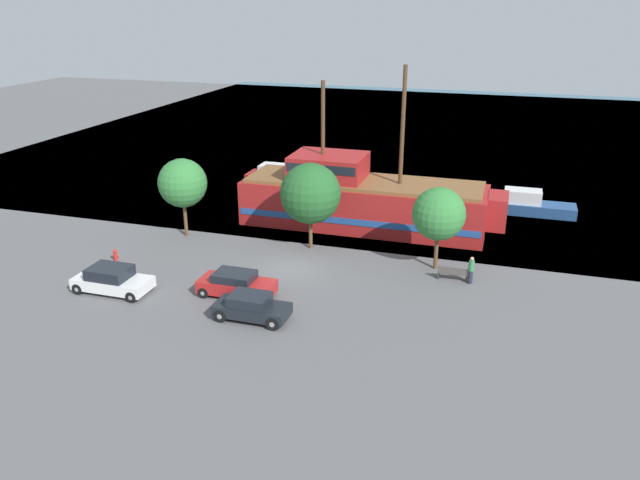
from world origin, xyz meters
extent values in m
plane|color=#5B5B5E|center=(0.00, 0.00, 0.00)|extent=(160.00, 160.00, 0.00)
plane|color=#38667F|center=(0.00, 44.00, 0.00)|extent=(80.00, 80.00, 0.00)
cube|color=#A31E1E|center=(2.40, 8.67, 1.59)|extent=(17.40, 5.02, 3.17)
cube|color=#234C93|center=(2.40, 8.67, 1.11)|extent=(17.05, 5.10, 0.45)
cube|color=#A31E1E|center=(11.69, 8.67, 2.06)|extent=(1.40, 2.76, 2.22)
cube|color=brown|center=(2.40, 8.67, 3.30)|extent=(16.70, 4.62, 0.25)
cube|color=#A31E1E|center=(-0.21, 8.67, 4.27)|extent=(5.22, 4.01, 1.69)
cube|color=black|center=(-0.21, 8.67, 4.52)|extent=(4.96, 4.07, 0.61)
cylinder|color=#4C331E|center=(5.00, 8.67, 7.45)|extent=(0.28, 0.28, 8.06)
cylinder|color=#4C331E|center=(-0.65, 8.67, 6.85)|extent=(0.28, 0.28, 6.85)
cube|color=navy|center=(13.96, 15.22, 0.42)|extent=(6.91, 2.04, 0.83)
cube|color=silver|center=(13.45, 15.22, 1.33)|extent=(2.77, 1.59, 1.00)
cube|color=black|center=(14.28, 15.22, 1.33)|extent=(0.12, 1.43, 0.80)
cube|color=maroon|center=(-7.67, 17.48, 0.41)|extent=(5.32, 2.33, 0.82)
cube|color=silver|center=(-8.07, 17.48, 1.23)|extent=(2.13, 1.82, 0.82)
cube|color=black|center=(-7.43, 17.48, 1.23)|extent=(0.12, 1.63, 0.66)
cube|color=black|center=(0.28, -6.90, 0.55)|extent=(3.87, 1.74, 0.56)
cube|color=black|center=(0.16, -6.90, 1.10)|extent=(2.01, 1.56, 0.54)
cylinder|color=black|center=(1.72, -7.68, 0.36)|extent=(0.71, 0.22, 0.71)
cylinder|color=gray|center=(1.72, -7.68, 0.36)|extent=(0.27, 0.25, 0.27)
cylinder|color=black|center=(1.72, -6.12, 0.36)|extent=(0.71, 0.22, 0.71)
cylinder|color=gray|center=(1.72, -6.12, 0.36)|extent=(0.27, 0.25, 0.27)
cylinder|color=black|center=(-1.16, -7.68, 0.36)|extent=(0.71, 0.22, 0.71)
cylinder|color=gray|center=(-1.16, -7.68, 0.36)|extent=(0.27, 0.25, 0.27)
cylinder|color=black|center=(-1.16, -6.12, 0.36)|extent=(0.71, 0.22, 0.71)
cylinder|color=gray|center=(-1.16, -6.12, 0.36)|extent=(0.27, 0.25, 0.27)
cube|color=white|center=(-8.49, -6.22, 0.55)|extent=(4.35, 1.93, 0.62)
cube|color=black|center=(-8.62, -6.22, 1.17)|extent=(2.26, 1.74, 0.62)
cylinder|color=black|center=(-6.76, -7.10, 0.32)|extent=(0.64, 0.22, 0.64)
cylinder|color=gray|center=(-6.76, -7.10, 0.32)|extent=(0.24, 0.25, 0.24)
cylinder|color=black|center=(-6.76, -5.35, 0.32)|extent=(0.64, 0.22, 0.64)
cylinder|color=gray|center=(-6.76, -5.35, 0.32)|extent=(0.24, 0.25, 0.24)
cylinder|color=black|center=(-10.22, -7.10, 0.32)|extent=(0.64, 0.22, 0.64)
cylinder|color=gray|center=(-10.22, -7.10, 0.32)|extent=(0.24, 0.25, 0.24)
cylinder|color=black|center=(-10.22, -5.35, 0.32)|extent=(0.64, 0.22, 0.64)
cylinder|color=gray|center=(-10.22, -5.35, 0.32)|extent=(0.24, 0.25, 0.24)
cube|color=#B21E1E|center=(-1.58, -4.64, 0.59)|extent=(4.24, 1.76, 0.71)
cube|color=black|center=(-1.71, -4.64, 1.17)|extent=(2.21, 1.58, 0.46)
cylinder|color=black|center=(0.10, -5.43, 0.31)|extent=(0.62, 0.22, 0.62)
cylinder|color=gray|center=(0.10, -5.43, 0.31)|extent=(0.24, 0.25, 0.24)
cylinder|color=black|center=(0.10, -3.85, 0.31)|extent=(0.62, 0.22, 0.62)
cylinder|color=gray|center=(0.10, -3.85, 0.31)|extent=(0.24, 0.25, 0.24)
cylinder|color=black|center=(-3.27, -5.43, 0.31)|extent=(0.62, 0.22, 0.62)
cylinder|color=gray|center=(-3.27, -5.43, 0.31)|extent=(0.24, 0.25, 0.24)
cylinder|color=black|center=(-3.27, -3.85, 0.31)|extent=(0.62, 0.22, 0.62)
cylinder|color=gray|center=(-3.27, -3.85, 0.31)|extent=(0.24, 0.25, 0.24)
cylinder|color=red|center=(-11.02, -2.31, 0.28)|extent=(0.22, 0.22, 0.56)
sphere|color=red|center=(-11.02, -2.31, 0.64)|extent=(0.25, 0.25, 0.25)
cylinder|color=red|center=(-11.18, -2.31, 0.31)|extent=(0.10, 0.09, 0.09)
cylinder|color=red|center=(-10.86, -2.31, 0.31)|extent=(0.10, 0.09, 0.09)
cube|color=#4C4742|center=(9.67, 1.08, 0.42)|extent=(1.74, 0.45, 0.05)
cube|color=#4C4742|center=(9.67, 0.88, 0.65)|extent=(1.74, 0.06, 0.40)
cube|color=#2D2D2D|center=(8.86, 1.08, 0.20)|extent=(0.12, 0.36, 0.40)
cube|color=#2D2D2D|center=(10.48, 1.08, 0.20)|extent=(0.12, 0.36, 0.40)
cylinder|color=#232838|center=(10.70, 0.86, 0.41)|extent=(0.27, 0.27, 0.81)
cylinder|color=#337F4C|center=(10.70, 0.86, 1.13)|extent=(0.32, 0.32, 0.63)
sphere|color=tan|center=(10.70, 0.86, 1.55)|extent=(0.22, 0.22, 0.22)
cylinder|color=brown|center=(-8.91, 3.04, 1.20)|extent=(0.24, 0.24, 2.40)
sphere|color=#337A38|center=(-8.91, 3.04, 3.81)|extent=(3.32, 3.32, 3.32)
cylinder|color=brown|center=(0.13, 3.37, 1.05)|extent=(0.24, 0.24, 2.11)
sphere|color=#235B28|center=(0.13, 3.37, 3.78)|extent=(3.95, 3.95, 3.95)
cylinder|color=brown|center=(8.48, 2.43, 1.09)|extent=(0.24, 0.24, 2.18)
sphere|color=#337A38|center=(8.48, 2.43, 3.54)|extent=(3.20, 3.20, 3.20)
camera|label=1|loc=(12.09, -33.22, 15.51)|focal=35.00mm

